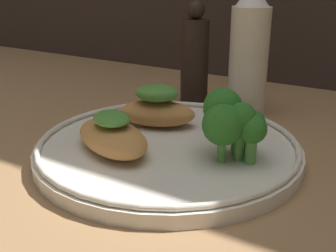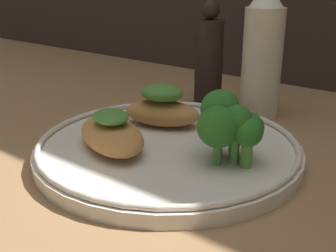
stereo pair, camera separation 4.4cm
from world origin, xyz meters
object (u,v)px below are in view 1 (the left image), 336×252
broccoli_bunch (234,121)px  sauce_bottle (249,53)px  plate (168,147)px  pepper_grinder (195,58)px

broccoli_bunch → sauce_bottle: size_ratio=0.39×
plate → pepper_grinder: size_ratio=1.89×
pepper_grinder → sauce_bottle: bearing=0.0°
plate → broccoli_bunch: size_ratio=4.15×
plate → broccoli_bunch: bearing=2.3°
sauce_bottle → pepper_grinder: size_ratio=1.17×
broccoli_bunch → sauce_bottle: sauce_bottle is taller
broccoli_bunch → plate: bearing=-177.7°
plate → pepper_grinder: (-6.70, 18.39, 5.76)cm
broccoli_bunch → pepper_grinder: pepper_grinder is taller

